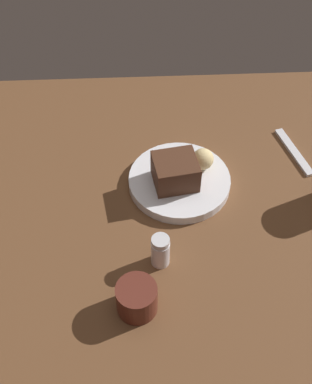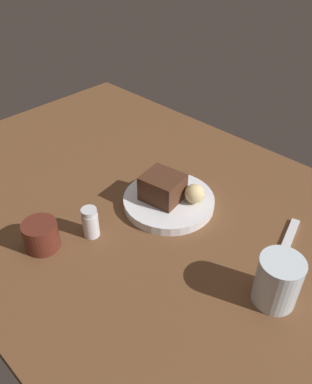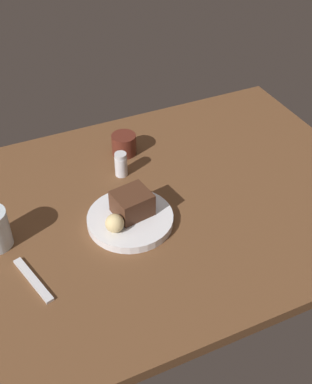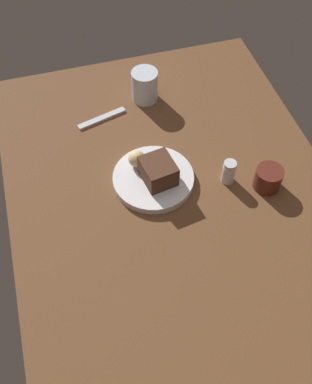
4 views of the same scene
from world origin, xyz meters
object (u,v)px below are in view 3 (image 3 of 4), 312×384
chocolate_cake_slice (132,203)px  salt_shaker (121,164)px  dessert_spoon (33,280)px  bread_roll (115,223)px  coffee_cup (124,144)px  dessert_plate (130,219)px

chocolate_cake_slice → salt_shaker: chocolate_cake_slice is taller
chocolate_cake_slice → dessert_spoon: bearing=-161.4°
salt_shaker → dessert_spoon: bearing=-139.2°
bread_roll → dessert_spoon: (-21.29, -5.22, -4.04)cm
coffee_cup → dessert_spoon: bearing=-134.7°
salt_shaker → coffee_cup: bearing=63.8°
chocolate_cake_slice → salt_shaker: 18.33cm
dessert_plate → salt_shaker: bearing=75.0°
chocolate_cake_slice → salt_shaker: (3.98, 17.81, -1.70)cm
bread_roll → coffee_cup: bearing=64.8°
dessert_plate → coffee_cup: size_ratio=3.00×
bread_roll → coffee_cup: (14.58, 30.98, -1.33)cm
chocolate_cake_slice → salt_shaker: bearing=77.4°
bread_roll → salt_shaker: bearing=65.2°
chocolate_cake_slice → bread_roll: (-6.11, -4.03, -0.78)cm
dessert_plate → bread_roll: (-5.05, -3.01, 3.33)cm
coffee_cup → salt_shaker: bearing=-116.2°
coffee_cup → dessert_spoon: coffee_cup is taller
chocolate_cake_slice → salt_shaker: size_ratio=1.23×
coffee_cup → dessert_spoon: 51.03cm
dessert_spoon → coffee_cup: bearing=-59.9°
salt_shaker → coffee_cup: size_ratio=0.99×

